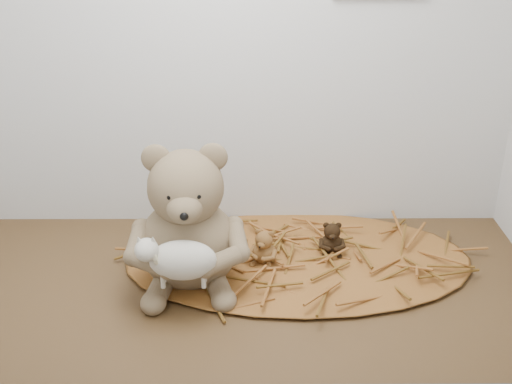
{
  "coord_description": "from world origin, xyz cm",
  "views": [
    {
      "loc": [
        5.53,
        -98.5,
        67.42
      ],
      "look_at": [
        6.02,
        1.38,
        20.19
      ],
      "focal_mm": 45.0,
      "sensor_mm": 36.0,
      "label": 1
    }
  ],
  "objects_px": {
    "mini_teddy_tan": "(264,245)",
    "mini_teddy_brown": "(332,236)",
    "toy_lamb": "(183,260)",
    "main_teddy": "(187,216)"
  },
  "relations": [
    {
      "from": "main_teddy",
      "to": "toy_lamb",
      "type": "height_order",
      "value": "main_teddy"
    },
    {
      "from": "mini_teddy_tan",
      "to": "mini_teddy_brown",
      "type": "distance_m",
      "value": 0.14
    },
    {
      "from": "toy_lamb",
      "to": "mini_teddy_brown",
      "type": "xyz_separation_m",
      "value": [
        0.28,
        0.19,
        -0.06
      ]
    },
    {
      "from": "toy_lamb",
      "to": "mini_teddy_tan",
      "type": "height_order",
      "value": "toy_lamb"
    },
    {
      "from": "mini_teddy_brown",
      "to": "toy_lamb",
      "type": "bearing_deg",
      "value": -144.9
    },
    {
      "from": "toy_lamb",
      "to": "mini_teddy_tan",
      "type": "distance_m",
      "value": 0.21
    },
    {
      "from": "toy_lamb",
      "to": "mini_teddy_brown",
      "type": "distance_m",
      "value": 0.34
    },
    {
      "from": "toy_lamb",
      "to": "mini_teddy_brown",
      "type": "bearing_deg",
      "value": 33.93
    },
    {
      "from": "toy_lamb",
      "to": "mini_teddy_brown",
      "type": "height_order",
      "value": "toy_lamb"
    },
    {
      "from": "toy_lamb",
      "to": "mini_teddy_tan",
      "type": "bearing_deg",
      "value": 46.49
    }
  ]
}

